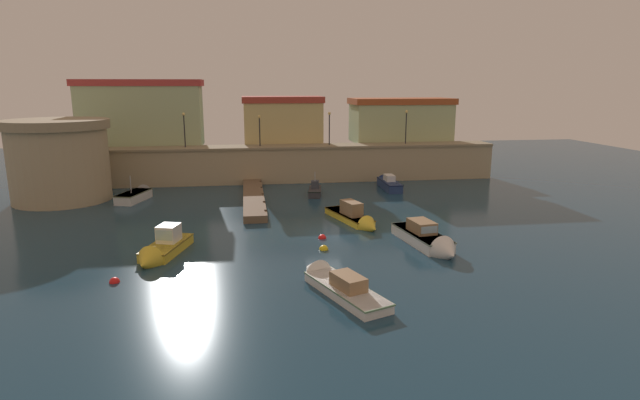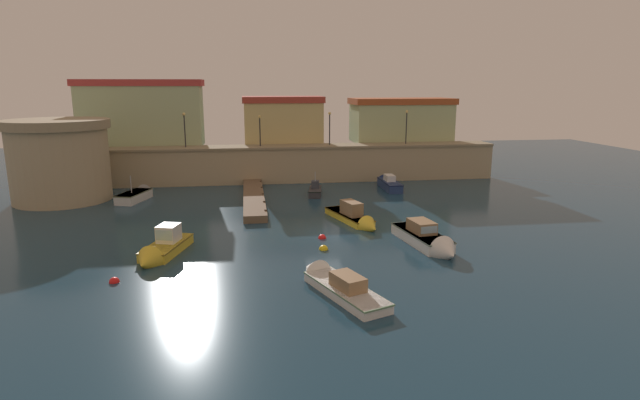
# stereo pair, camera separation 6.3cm
# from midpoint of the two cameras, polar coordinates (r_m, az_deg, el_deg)

# --- Properties ---
(ground_plane) EXTENTS (114.72, 114.72, 0.00)m
(ground_plane) POSITION_cam_midpoint_polar(r_m,az_deg,el_deg) (36.75, 0.45, -3.71)
(ground_plane) COLOR #19384C
(quay_wall) EXTENTS (43.98, 3.44, 3.93)m
(quay_wall) POSITION_cam_midpoint_polar(r_m,az_deg,el_deg) (56.42, -2.74, 4.11)
(quay_wall) COLOR tan
(quay_wall) RESTS_ON ground
(old_town_backdrop) EXTENTS (42.32, 5.90, 7.24)m
(old_town_backdrop) POSITION_cam_midpoint_polar(r_m,az_deg,el_deg) (59.83, -6.10, 9.15)
(old_town_backdrop) COLOR #ABBE8C
(old_town_backdrop) RESTS_ON ground
(fortress_tower) EXTENTS (9.08, 9.08, 7.36)m
(fortress_tower) POSITION_cam_midpoint_polar(r_m,az_deg,el_deg) (52.09, -26.99, 3.98)
(fortress_tower) COLOR tan
(fortress_tower) RESTS_ON ground
(pier_dock) EXTENTS (1.86, 15.76, 0.70)m
(pier_dock) POSITION_cam_midpoint_polar(r_m,az_deg,el_deg) (47.17, -7.42, 0.24)
(pier_dock) COLOR brown
(pier_dock) RESTS_ON ground
(quay_lamp_0) EXTENTS (0.32, 0.32, 3.62)m
(quay_lamp_0) POSITION_cam_midpoint_polar(r_m,az_deg,el_deg) (56.04, -14.88, 8.11)
(quay_lamp_0) COLOR black
(quay_lamp_0) RESTS_ON quay_wall
(quay_lamp_1) EXTENTS (0.32, 0.32, 3.28)m
(quay_lamp_1) POSITION_cam_midpoint_polar(r_m,az_deg,el_deg) (55.72, -6.76, 8.22)
(quay_lamp_1) COLOR black
(quay_lamp_1) RESTS_ON quay_wall
(quay_lamp_2) EXTENTS (0.32, 0.32, 3.56)m
(quay_lamp_2) POSITION_cam_midpoint_polar(r_m,az_deg,el_deg) (56.42, 1.01, 8.53)
(quay_lamp_2) COLOR black
(quay_lamp_2) RESTS_ON quay_wall
(quay_lamp_3) EXTENTS (0.32, 0.32, 3.69)m
(quay_lamp_3) POSITION_cam_midpoint_polar(r_m,az_deg,el_deg) (58.44, 9.52, 8.57)
(quay_lamp_3) COLOR black
(quay_lamp_3) RESTS_ON quay_wall
(moored_boat_0) EXTENTS (3.06, 5.43, 2.77)m
(moored_boat_0) POSITION_cam_midpoint_polar(r_m,az_deg,el_deg) (50.39, -19.59, 0.56)
(moored_boat_0) COLOR silver
(moored_boat_0) RESTS_ON ground
(moored_boat_1) EXTENTS (4.12, 7.24, 1.74)m
(moored_boat_1) POSITION_cam_midpoint_polar(r_m,az_deg,el_deg) (26.99, 1.53, -9.11)
(moored_boat_1) COLOR white
(moored_boat_1) RESTS_ON ground
(moored_boat_2) EXTENTS (3.25, 6.02, 2.21)m
(moored_boat_2) POSITION_cam_midpoint_polar(r_m,az_deg,el_deg) (33.20, -17.29, -5.26)
(moored_boat_2) COLOR gold
(moored_boat_2) RESTS_ON ground
(moored_boat_3) EXTENTS (3.43, 7.07, 2.05)m
(moored_boat_3) POSITION_cam_midpoint_polar(r_m,az_deg,el_deg) (39.34, 3.92, -1.98)
(moored_boat_3) COLOR gold
(moored_boat_3) RESTS_ON ground
(moored_boat_4) EXTENTS (1.47, 6.38, 1.69)m
(moored_boat_4) POSITION_cam_midpoint_polar(r_m,az_deg,el_deg) (53.38, 7.46, 1.92)
(moored_boat_4) COLOR navy
(moored_boat_4) RESTS_ON ground
(moored_boat_5) EXTENTS (1.80, 4.40, 2.47)m
(moored_boat_5) POSITION_cam_midpoint_polar(r_m,az_deg,el_deg) (49.81, -0.57, 1.16)
(moored_boat_5) COLOR #333338
(moored_boat_5) RESTS_ON ground
(moored_boat_6) EXTENTS (2.88, 7.09, 2.06)m
(moored_boat_6) POSITION_cam_midpoint_polar(r_m,az_deg,el_deg) (34.23, 11.95, -4.36)
(moored_boat_6) COLOR white
(moored_boat_6) RESTS_ON ground
(mooring_buoy_0) EXTENTS (0.55, 0.55, 0.55)m
(mooring_buoy_0) POSITION_cam_midpoint_polar(r_m,az_deg,el_deg) (30.04, -21.90, -8.47)
(mooring_buoy_0) COLOR red
(mooring_buoy_0) RESTS_ON ground
(mooring_buoy_1) EXTENTS (0.55, 0.55, 0.55)m
(mooring_buoy_1) POSITION_cam_midpoint_polar(r_m,az_deg,el_deg) (35.58, 0.20, -4.27)
(mooring_buoy_1) COLOR red
(mooring_buoy_1) RESTS_ON ground
(mooring_buoy_2) EXTENTS (0.59, 0.59, 0.59)m
(mooring_buoy_2) POSITION_cam_midpoint_polar(r_m,az_deg,el_deg) (33.19, 0.36, -5.52)
(mooring_buoy_2) COLOR yellow
(mooring_buoy_2) RESTS_ON ground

